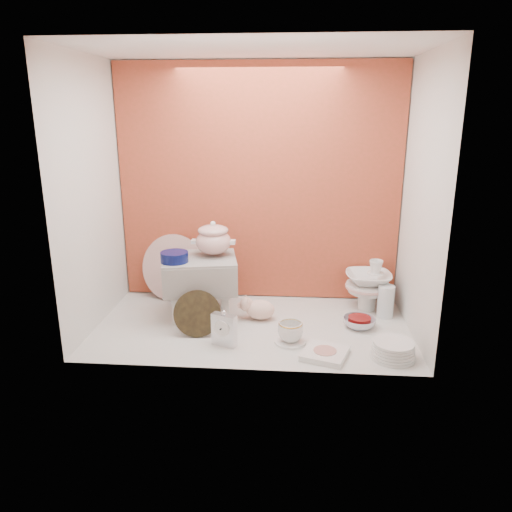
{
  "coord_description": "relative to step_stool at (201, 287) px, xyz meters",
  "views": [
    {
      "loc": [
        0.23,
        -2.61,
        1.21
      ],
      "look_at": [
        0.02,
        0.02,
        0.42
      ],
      "focal_mm": 34.44,
      "sensor_mm": 36.0,
      "label": 1
    }
  ],
  "objects": [
    {
      "name": "dinner_plate_stack",
      "position": [
        1.07,
        -0.46,
        -0.14
      ],
      "size": [
        0.24,
        0.24,
        0.09
      ],
      "primitive_type": "cylinder",
      "rotation": [
        0.0,
        0.0,
        0.06
      ],
      "color": "white",
      "rests_on": "ground"
    },
    {
      "name": "mantel_clock",
      "position": [
        0.2,
        -0.39,
        -0.09
      ],
      "size": [
        0.14,
        0.09,
        0.2
      ],
      "primitive_type": "cube",
      "rotation": [
        0.0,
        0.0,
        -0.38
      ],
      "color": "silver",
      "rests_on": "ground"
    },
    {
      "name": "soup_tureen",
      "position": [
        0.08,
        0.05,
        0.29
      ],
      "size": [
        0.27,
        0.27,
        0.21
      ],
      "primitive_type": null,
      "rotation": [
        0.0,
        0.0,
        0.07
      ],
      "color": "white",
      "rests_on": "step_stool"
    },
    {
      "name": "niche_shell",
      "position": [
        0.32,
        0.04,
        0.75
      ],
      "size": [
        1.86,
        1.03,
        1.53
      ],
      "color": "#B5422D",
      "rests_on": "ground"
    },
    {
      "name": "crystal_bowl",
      "position": [
        0.94,
        -0.11,
        -0.15
      ],
      "size": [
        0.21,
        0.21,
        0.06
      ],
      "primitive_type": "imported",
      "rotation": [
        0.0,
        0.0,
        -0.11
      ],
      "color": "silver",
      "rests_on": "ground"
    },
    {
      "name": "porcelain_tower",
      "position": [
        1.02,
        0.18,
        -0.02
      ],
      "size": [
        0.31,
        0.31,
        0.32
      ],
      "primitive_type": null,
      "rotation": [
        0.0,
        0.0,
        0.1
      ],
      "color": "white",
      "rests_on": "ground"
    },
    {
      "name": "gold_rim_teacup",
      "position": [
        0.55,
        -0.34,
        -0.12
      ],
      "size": [
        0.14,
        0.14,
        0.11
      ],
      "primitive_type": "imported",
      "rotation": [
        0.0,
        0.0,
        0.01
      ],
      "color": "white",
      "rests_on": "teacup_saucer"
    },
    {
      "name": "blue_white_vase",
      "position": [
        -0.1,
        0.23,
        -0.07
      ],
      "size": [
        0.27,
        0.27,
        0.24
      ],
      "primitive_type": "imported",
      "rotation": [
        0.0,
        0.0,
        -0.2
      ],
      "color": "silver",
      "rests_on": "ground"
    },
    {
      "name": "clear_glass_vase",
      "position": [
        1.12,
        0.06,
        -0.09
      ],
      "size": [
        0.11,
        0.11,
        0.2
      ],
      "primitive_type": "cylinder",
      "rotation": [
        0.0,
        0.0,
        -0.18
      ],
      "color": "silver",
      "rests_on": "ground"
    },
    {
      "name": "lattice_dish",
      "position": [
        0.73,
        -0.47,
        -0.17
      ],
      "size": [
        0.27,
        0.27,
        0.03
      ],
      "primitive_type": "cube",
      "rotation": [
        0.0,
        0.0,
        -0.33
      ],
      "color": "white",
      "rests_on": "ground"
    },
    {
      "name": "cobalt_bowl",
      "position": [
        -0.13,
        -0.1,
        0.21
      ],
      "size": [
        0.19,
        0.19,
        0.06
      ],
      "primitive_type": "cylinder",
      "rotation": [
        0.0,
        0.0,
        0.24
      ],
      "color": "#0A114B",
      "rests_on": "step_stool"
    },
    {
      "name": "ground",
      "position": [
        0.32,
        -0.14,
        -0.18
      ],
      "size": [
        1.8,
        1.8,
        0.0
      ],
      "primitive_type": "plane",
      "color": "silver",
      "rests_on": "ground"
    },
    {
      "name": "step_stool",
      "position": [
        0.0,
        0.0,
        0.0
      ],
      "size": [
        0.49,
        0.44,
        0.37
      ],
      "primitive_type": null,
      "rotation": [
        0.0,
        0.0,
        0.19
      ],
      "color": "silver",
      "rests_on": "ground"
    },
    {
      "name": "plush_pig",
      "position": [
        0.36,
        -0.04,
        -0.12
      ],
      "size": [
        0.26,
        0.23,
        0.13
      ],
      "primitive_type": "ellipsoid",
      "rotation": [
        0.0,
        0.0,
        -0.42
      ],
      "color": "beige",
      "rests_on": "ground"
    },
    {
      "name": "lacquer_tray",
      "position": [
        0.03,
        -0.28,
        -0.06
      ],
      "size": [
        0.27,
        0.13,
        0.25
      ],
      "primitive_type": null,
      "rotation": [
        0.0,
        0.0,
        0.11
      ],
      "color": "black",
      "rests_on": "ground"
    },
    {
      "name": "teacup_saucer",
      "position": [
        0.55,
        -0.34,
        -0.18
      ],
      "size": [
        0.2,
        0.2,
        0.01
      ],
      "primitive_type": "cylinder",
      "rotation": [
        0.0,
        0.0,
        0.21
      ],
      "color": "white",
      "rests_on": "ground"
    },
    {
      "name": "floral_platter",
      "position": [
        -0.23,
        0.26,
        0.03
      ],
      "size": [
        0.46,
        0.23,
        0.43
      ],
      "primitive_type": null,
      "rotation": [
        0.0,
        0.0,
        -0.22
      ],
      "color": "white",
      "rests_on": "ground"
    }
  ]
}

